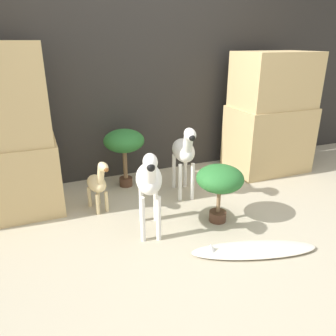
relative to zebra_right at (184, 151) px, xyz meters
name	(u,v)px	position (x,y,z in m)	size (l,w,h in m)	color
ground_plane	(206,242)	(-0.18, -0.81, -0.45)	(14.00, 14.00, 0.00)	#B2A88E
wall_back	(139,73)	(-0.18, 0.77, 0.65)	(6.40, 0.08, 2.20)	#2D2B28
rock_pillar_right	(271,115)	(1.18, 0.27, 0.18)	(0.86, 0.59, 1.31)	tan
zebra_right	(184,151)	(0.00, 0.00, 0.00)	(0.28, 0.56, 0.72)	white
zebra_left	(149,180)	(-0.52, -0.52, 0.00)	(0.30, 0.56, 0.72)	white
giraffe_figurine	(98,183)	(-0.82, 0.00, -0.19)	(0.20, 0.37, 0.50)	beige
potted_palm_front	(220,181)	(0.06, -0.56, -0.09)	(0.38, 0.38, 0.49)	#513323
potted_palm_back	(124,143)	(-0.46, 0.42, 0.01)	(0.41, 0.41, 0.60)	#513323
surfboard	(253,250)	(0.07, -1.04, -0.43)	(0.93, 0.48, 0.09)	silver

